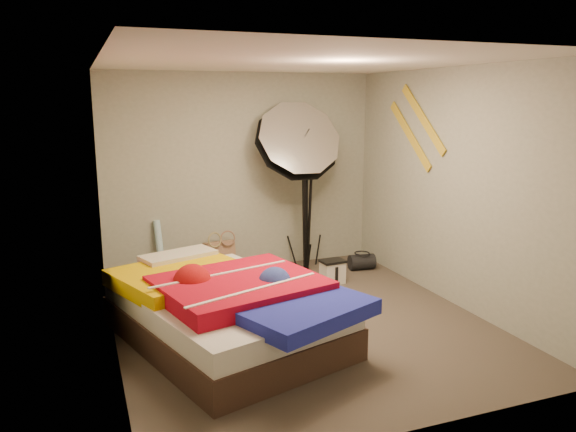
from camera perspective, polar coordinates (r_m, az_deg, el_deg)
name	(u,v)px	position (r m, az deg, el deg)	size (l,w,h in m)	color
floor	(300,322)	(5.67, 1.22, -10.69)	(4.00, 4.00, 0.00)	#4B4339
ceiling	(301,62)	(5.25, 1.34, 15.41)	(4.00, 4.00, 0.00)	silver
wall_back	(242,173)	(7.19, -4.71, 4.41)	(3.50, 3.50, 0.00)	#A0A394
wall_front	(421,250)	(3.59, 13.33, -3.33)	(3.50, 3.50, 0.00)	#A0A394
wall_left	(108,211)	(4.95, -17.86, 0.53)	(4.00, 4.00, 0.00)	#A0A394
wall_right	(454,188)	(6.18, 16.51, 2.76)	(4.00, 4.00, 0.00)	#A0A394
tote_bag	(220,257)	(7.23, -6.93, -4.13)	(0.39, 0.12, 0.39)	tan
wrapping_roll	(160,250)	(7.05, -12.87, -3.36)	(0.08, 0.08, 0.72)	#68BBD4
camera_case	(332,273)	(6.77, 4.54, -5.74)	(0.26, 0.19, 0.26)	silver
duffel_bag	(362,262)	(7.36, 7.51, -4.65)	(0.20, 0.20, 0.33)	black
wall_stripe_upper	(423,119)	(6.60, 13.56, 9.57)	(0.02, 1.10, 0.10)	gold
wall_stripe_lower	(410,135)	(6.81, 12.29, 8.00)	(0.02, 1.10, 0.10)	gold
bed	(226,308)	(5.17, -6.30, -9.26)	(2.12, 2.55, 0.63)	#3F2A20
photo_umbrella	(296,144)	(7.01, 0.86, 7.34)	(1.34, 1.03, 2.26)	black
camera_tripod	(306,210)	(6.96, 1.86, 0.61)	(0.10, 0.10, 1.43)	black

